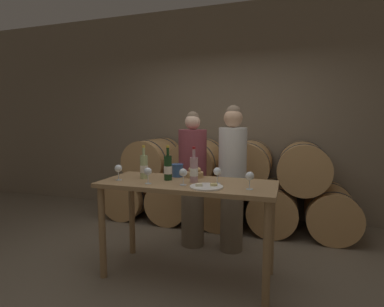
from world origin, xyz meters
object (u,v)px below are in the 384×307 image
object	(u,v)px
tasting_table	(188,196)
wine_bottle_white	(144,167)
person_right	(232,177)
blue_crock	(178,170)
wine_bottle_red	(168,168)
wine_glass_center	(183,173)
wine_glass_far_left	(118,169)
person_left	(193,179)
wine_glass_right	(217,172)
wine_glass_left	(148,172)
wine_bottle_rose	(194,170)
cheese_plate	(206,187)
bread_basket	(195,173)
wine_glass_far_right	(250,177)

from	to	relation	value
tasting_table	wine_bottle_white	size ratio (longest dim) A/B	4.96
person_right	blue_crock	size ratio (longest dim) A/B	12.73
wine_bottle_red	wine_glass_center	size ratio (longest dim) A/B	2.25
tasting_table	wine_bottle_white	bearing A→B (deg)	176.99
wine_bottle_white	wine_glass_far_left	world-z (taller)	wine_bottle_white
person_left	blue_crock	distance (m)	0.52
wine_glass_far_left	wine_glass_right	world-z (taller)	same
wine_glass_center	wine_glass_right	size ratio (longest dim) A/B	1.00
wine_glass_left	wine_glass_center	world-z (taller)	same
wine_bottle_red	blue_crock	distance (m)	0.19
wine_bottle_white	wine_glass_far_left	distance (m)	0.25
wine_bottle_rose	wine_glass_right	world-z (taller)	wine_bottle_rose
blue_crock	cheese_plate	bearing A→B (deg)	-43.25
tasting_table	wine_glass_right	distance (m)	0.37
tasting_table	wine_glass_right	size ratio (longest dim) A/B	10.92
bread_basket	cheese_plate	bearing A→B (deg)	-60.16
person_right	bread_basket	size ratio (longest dim) A/B	9.31
wine_glass_far_left	wine_glass_center	xyz separation A→B (m)	(0.66, -0.01, 0.00)
bread_basket	cheese_plate	distance (m)	0.47
wine_bottle_white	bread_basket	xyz separation A→B (m)	(0.45, 0.21, -0.07)
cheese_plate	wine_glass_center	bearing A→B (deg)	171.21
cheese_plate	wine_glass_center	world-z (taller)	wine_glass_center
bread_basket	wine_bottle_rose	bearing A→B (deg)	-73.92
tasting_table	wine_glass_far_left	world-z (taller)	wine_glass_far_left
wine_bottle_red	blue_crock	size ratio (longest dim) A/B	2.58
wine_bottle_red	wine_glass_far_left	distance (m)	0.47
bread_basket	wine_glass_far_right	size ratio (longest dim) A/B	1.19
wine_bottle_red	blue_crock	xyz separation A→B (m)	(0.03, 0.18, -0.05)
wine_bottle_red	wine_glass_center	world-z (taller)	wine_bottle_red
wine_glass_center	wine_glass_right	world-z (taller)	same
wine_glass_left	person_left	bearing A→B (deg)	81.16
bread_basket	wine_glass_far_left	bearing A→B (deg)	-150.69
tasting_table	wine_bottle_white	world-z (taller)	wine_bottle_white
wine_glass_left	cheese_plate	bearing A→B (deg)	1.28
wine_glass_center	wine_glass_far_right	bearing A→B (deg)	1.50
person_left	bread_basket	size ratio (longest dim) A/B	8.95
wine_glass_far_left	wine_glass_far_right	size ratio (longest dim) A/B	1.00
wine_glass_far_left	wine_glass_left	bearing A→B (deg)	-9.90
wine_bottle_rose	wine_glass_left	world-z (taller)	wine_bottle_rose
bread_basket	wine_glass_far_right	bearing A→B (deg)	-31.36
tasting_table	wine_bottle_red	size ratio (longest dim) A/B	4.86
cheese_plate	wine_bottle_rose	bearing A→B (deg)	134.25
tasting_table	person_right	distance (m)	0.76
wine_glass_far_left	wine_glass_left	world-z (taller)	same
person_left	blue_crock	bearing A→B (deg)	-90.21
person_right	person_left	bearing A→B (deg)	-179.97
tasting_table	blue_crock	world-z (taller)	blue_crock
person_left	wine_glass_center	distance (m)	0.88
wine_glass_far_right	wine_bottle_red	bearing A→B (deg)	169.37
person_right	wine_glass_far_left	world-z (taller)	person_right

